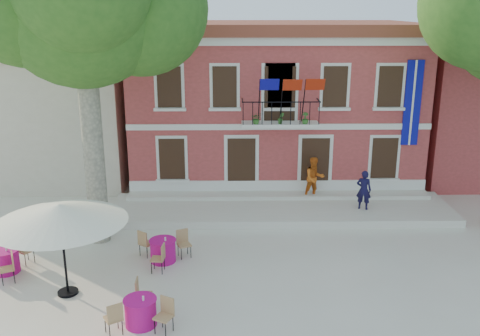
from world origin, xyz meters
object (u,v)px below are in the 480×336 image
(plane_tree_west, at_px, (81,1))
(pedestrian_navy, at_px, (364,190))
(patio_umbrella, at_px, (60,214))
(pedestrian_orange, at_px, (314,178))
(cafe_table_0, at_px, (5,260))
(cafe_table_1, at_px, (140,311))
(cafe_table_3, at_px, (163,249))

(plane_tree_west, height_order, pedestrian_navy, plane_tree_west)
(patio_umbrella, bearing_deg, pedestrian_orange, 41.03)
(patio_umbrella, relative_size, cafe_table_0, 2.04)
(plane_tree_west, bearing_deg, pedestrian_orange, 22.64)
(pedestrian_navy, height_order, cafe_table_0, pedestrian_navy)
(pedestrian_orange, bearing_deg, cafe_table_1, -137.22)
(plane_tree_west, relative_size, patio_umbrella, 2.97)
(cafe_table_0, bearing_deg, pedestrian_navy, 20.34)
(plane_tree_west, relative_size, cafe_table_1, 6.05)
(patio_umbrella, height_order, cafe_table_3, patio_umbrella)
(patio_umbrella, xyz_separation_m, cafe_table_3, (2.58, 2.08, -2.12))
(cafe_table_1, bearing_deg, cafe_table_3, 87.94)
(pedestrian_navy, distance_m, cafe_table_3, 8.63)
(pedestrian_navy, relative_size, pedestrian_orange, 0.89)
(plane_tree_west, xyz_separation_m, pedestrian_orange, (8.32, 3.47, -7.14))
(cafe_table_3, bearing_deg, cafe_table_1, -92.06)
(plane_tree_west, relative_size, pedestrian_navy, 6.95)
(cafe_table_0, bearing_deg, plane_tree_west, 45.17)
(cafe_table_0, bearing_deg, patio_umbrella, -30.34)
(plane_tree_west, distance_m, pedestrian_orange, 11.50)
(patio_umbrella, bearing_deg, cafe_table_3, 38.79)
(plane_tree_west, xyz_separation_m, pedestrian_navy, (10.14, 2.21, -7.24))
(pedestrian_navy, distance_m, cafe_table_0, 13.43)
(patio_umbrella, relative_size, pedestrian_navy, 2.34)
(pedestrian_navy, distance_m, cafe_table_1, 10.97)
(cafe_table_3, bearing_deg, plane_tree_west, 145.00)
(pedestrian_navy, height_order, pedestrian_orange, pedestrian_orange)
(patio_umbrella, xyz_separation_m, pedestrian_navy, (10.21, 6.05, -1.43))
(plane_tree_west, bearing_deg, patio_umbrella, -91.07)
(pedestrian_navy, bearing_deg, cafe_table_3, 47.66)
(pedestrian_orange, relative_size, cafe_table_0, 0.98)
(patio_umbrella, height_order, pedestrian_navy, patio_umbrella)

